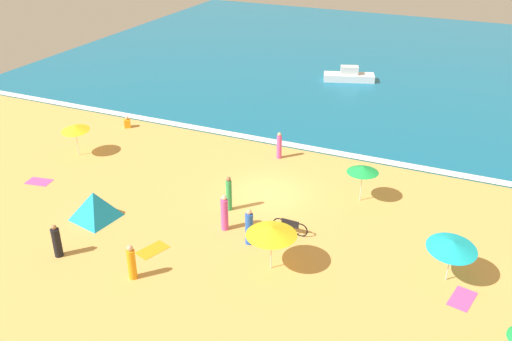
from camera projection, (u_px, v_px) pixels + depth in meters
The scene contains 20 objects.
ground_plane at pixel (269, 193), 30.37m from camera, with size 60.00×60.00×0.00m, color #E0A856.
ocean_water at pixel (383, 61), 53.14m from camera, with size 60.00×44.00×0.10m, color #146B93.
wave_breaker_foam at pixel (307, 148), 35.45m from camera, with size 57.00×0.70×0.01m, color white.
beach_umbrella_0 at pixel (452, 245), 22.90m from camera, with size 2.84×2.85×2.06m.
beach_umbrella_1 at pixel (363, 170), 28.87m from camera, with size 1.94×1.94×2.01m.
beach_umbrella_2 at pixel (75, 128), 33.91m from camera, with size 1.75×1.78×2.06m.
beach_umbrella_3 at pixel (271, 231), 23.57m from camera, with size 2.70×2.70×2.13m.
beach_tent at pixel (95, 205), 27.83m from camera, with size 2.85×2.89×1.45m.
parked_bicycle at pixel (290, 226), 26.72m from camera, with size 1.82×0.12×0.76m.
beachgoer_0 at pixel (229, 194), 28.44m from camera, with size 0.44×0.44×1.91m.
beachgoer_1 at pixel (132, 263), 23.48m from camera, with size 0.40×0.40×1.65m.
beachgoer_2 at pixel (279, 146), 33.99m from camera, with size 0.34×0.34×1.69m.
beachgoer_3 at pixel (249, 228), 25.76m from camera, with size 0.53×0.53×1.82m.
beachgoer_5 at pixel (225, 213), 26.81m from camera, with size 0.48×0.48×1.88m.
beachgoer_6 at pixel (127, 123), 38.55m from camera, with size 0.58×0.58×0.81m.
beachgoer_7 at pixel (57, 242), 24.92m from camera, with size 0.53×0.53×1.63m.
beach_towel_0 at pixel (153, 250), 25.63m from camera, with size 1.24×1.63×0.01m.
beach_towel_1 at pixel (462, 299), 22.60m from camera, with size 1.12×1.61×0.01m.
beach_towel_2 at pixel (39, 182), 31.56m from camera, with size 1.51×1.09×0.01m.
small_boat_0 at pixel (349, 76), 47.50m from camera, with size 4.46×2.65×1.26m.
Camera 1 is at (10.17, -24.48, 14.90)m, focal length 39.20 mm.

